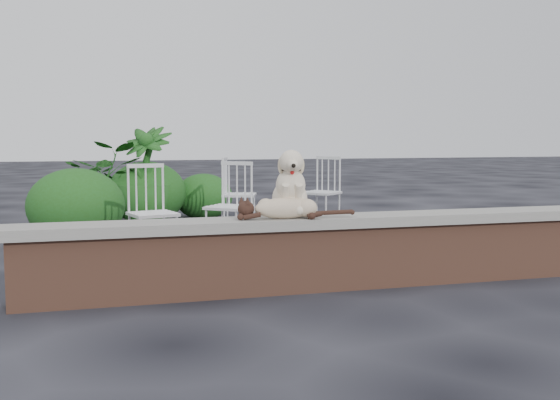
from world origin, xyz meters
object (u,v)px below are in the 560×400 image
object	(u,v)px
chair_e	(239,193)
potted_plant_b	(145,175)
dog	(290,182)
chair_a	(153,212)
chair_b	(229,206)
chair_d	(321,191)
potted_plant_a	(106,182)
cat	(285,207)

from	to	relation	value
chair_e	potted_plant_b	bearing A→B (deg)	69.31
dog	potted_plant_b	bearing A→B (deg)	110.56
dog	chair_a	bearing A→B (deg)	131.37
chair_e	chair_b	world-z (taller)	same
chair_d	potted_plant_a	size ratio (longest dim) A/B	0.82
chair_e	chair_b	bearing A→B (deg)	-178.32
dog	chair_a	distance (m)	1.86
chair_d	chair_b	distance (m)	2.19
cat	chair_d	size ratio (longest dim) A/B	1.16
chair_a	potted_plant_b	distance (m)	2.82
dog	chair_e	bearing A→B (deg)	94.51
cat	chair_d	xyz separation A→B (m)	(1.57, 3.62, -0.20)
chair_e	chair_d	xyz separation A→B (m)	(1.15, 0.02, 0.00)
chair_b	potted_plant_a	distance (m)	2.93
cat	chair_e	xyz separation A→B (m)	(0.42, 3.59, -0.20)
dog	cat	distance (m)	0.24
potted_plant_a	chair_e	bearing A→B (deg)	-35.18
chair_b	potted_plant_b	bearing A→B (deg)	145.99
chair_d	chair_b	bearing A→B (deg)	-86.32
dog	chair_a	xyz separation A→B (m)	(-0.94, 1.56, -0.38)
chair_a	chair_e	bearing A→B (deg)	41.46
chair_e	dog	bearing A→B (deg)	-167.53
chair_e	potted_plant_b	world-z (taller)	potted_plant_b
dog	chair_d	distance (m)	3.79
cat	potted_plant_a	xyz separation A→B (m)	(-1.24, 4.77, -0.10)
chair_e	potted_plant_a	world-z (taller)	potted_plant_a
chair_e	chair_a	world-z (taller)	same
dog	chair_b	xyz separation A→B (m)	(-0.09, 1.96, -0.38)
chair_d	chair_b	size ratio (longest dim) A/B	1.00
dog	cat	xyz separation A→B (m)	(-0.08, -0.15, -0.18)
chair_d	cat	bearing A→B (deg)	-63.30
dog	potted_plant_b	size ratio (longest dim) A/B	0.40
chair_d	potted_plant_b	distance (m)	2.47
cat	chair_e	size ratio (longest dim) A/B	1.16
chair_e	chair_b	distance (m)	1.55
cat	chair_b	world-z (taller)	chair_b
chair_b	chair_a	world-z (taller)	same
dog	potted_plant_b	world-z (taller)	potted_plant_b
dog	potted_plant_a	distance (m)	4.81
dog	chair_b	world-z (taller)	dog
chair_d	potted_plant_b	xyz separation A→B (m)	(-2.29, 0.90, 0.21)
potted_plant_a	potted_plant_b	xyz separation A→B (m)	(0.52, -0.25, 0.10)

